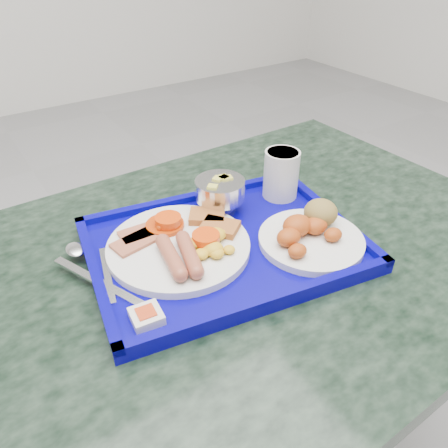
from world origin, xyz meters
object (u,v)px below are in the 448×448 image
(table, at_px, (230,324))
(main_plate, at_px, (182,243))
(fruit_bowl, at_px, (220,190))
(juice_cup, at_px, (281,173))
(tray, at_px, (224,246))
(bread_plate, at_px, (311,232))

(table, bearing_deg, main_plate, 153.23)
(main_plate, distance_m, fruit_bowl, 0.14)
(table, height_order, juice_cup, juice_cup)
(tray, relative_size, main_plate, 2.09)
(tray, relative_size, fruit_bowl, 5.37)
(fruit_bowl, distance_m, juice_cup, 0.13)
(bread_plate, distance_m, juice_cup, 0.16)
(table, xyz_separation_m, tray, (-0.01, 0.01, 0.19))
(fruit_bowl, bearing_deg, juice_cup, -10.43)
(fruit_bowl, bearing_deg, table, -114.10)
(fruit_bowl, bearing_deg, bread_plate, -66.66)
(table, relative_size, bread_plate, 6.25)
(table, xyz_separation_m, juice_cup, (0.17, 0.08, 0.24))
(table, height_order, fruit_bowl, fruit_bowl)
(table, height_order, bread_plate, bread_plate)
(table, distance_m, bread_plate, 0.25)
(main_plate, bearing_deg, juice_cup, 10.36)
(bread_plate, bearing_deg, tray, 149.32)
(table, relative_size, tray, 2.24)
(bread_plate, distance_m, fruit_bowl, 0.19)
(juice_cup, bearing_deg, table, -154.69)
(bread_plate, bearing_deg, table, 152.09)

